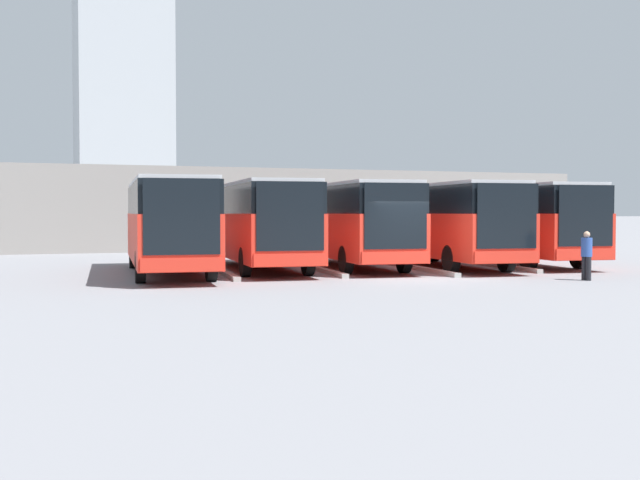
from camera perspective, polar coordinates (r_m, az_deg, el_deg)
name	(u,v)px	position (r m, az deg, el deg)	size (l,w,h in m)	color
ground_plane	(418,279)	(25.96, 6.98, -2.77)	(600.00, 600.00, 0.00)	gray
bus_0	(512,220)	(34.16, 13.48, 1.36)	(3.51, 10.88, 3.22)	red
curb_divider_0	(496,265)	(31.92, 12.39, -1.78)	(0.24, 6.62, 0.15)	#9E9E99
bus_1	(442,221)	(31.84, 8.65, 1.35)	(3.51, 10.88, 3.22)	red
curb_divider_1	(420,269)	(29.67, 7.11, -2.03)	(0.24, 6.62, 0.15)	#9E9E99
bus_2	(348,221)	(31.14, 2.01, 1.36)	(3.51, 10.88, 3.22)	red
curb_divider_2	(319,269)	(29.08, -0.05, -2.09)	(0.24, 6.62, 0.15)	#9E9E99
bus_3	(259,221)	(30.00, -4.37, 1.33)	(3.51, 10.88, 3.22)	red
curb_divider_3	(222,272)	(28.09, -6.96, -2.25)	(0.24, 6.62, 0.15)	#9E9E99
bus_4	(168,222)	(28.11, -10.76, 1.25)	(3.51, 10.88, 3.22)	red
pedestrian	(587,254)	(26.54, 18.43, -0.95)	(0.35, 0.36, 1.55)	black
station_building	(223,209)	(50.40, -6.93, 2.21)	(43.13, 14.33, 4.64)	gray
office_tower	(122,34)	(179.16, -13.90, 14.04)	(19.04, 19.04, 80.59)	#ADB2B7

